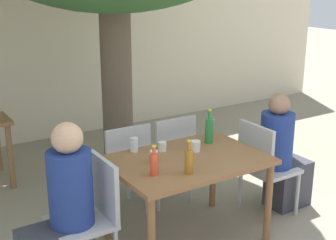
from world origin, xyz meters
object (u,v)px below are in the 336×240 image
(drinking_glass_0, at_px, (134,145))
(drinking_glass_2, at_px, (162,146))
(patio_chair_0, at_px, (91,211))
(drinking_glass_1, at_px, (196,146))
(soda_bottle_0, at_px, (154,164))
(amber_bottle_1, at_px, (189,161))
(patio_chair_2, at_px, (123,164))
(patio_chair_3, at_px, (169,154))
(dining_table_front, at_px, (187,168))
(patio_chair_1, at_px, (264,163))
(green_bottle_2, at_px, (209,130))
(person_seated_0, at_px, (60,215))
(person_seated_1, at_px, (282,159))
(drinking_glass_3, at_px, (154,157))

(drinking_glass_0, relative_size, drinking_glass_2, 1.51)
(patio_chair_0, relative_size, drinking_glass_1, 10.11)
(soda_bottle_0, height_order, drinking_glass_1, soda_bottle_0)
(patio_chair_0, height_order, amber_bottle_1, amber_bottle_1)
(patio_chair_2, xyz_separation_m, patio_chair_3, (0.51, 0.00, 0.00))
(dining_table_front, height_order, patio_chair_1, patio_chair_1)
(amber_bottle_1, bearing_deg, patio_chair_3, 65.75)
(soda_bottle_0, distance_m, green_bottle_2, 0.85)
(patio_chair_1, relative_size, person_seated_0, 0.74)
(person_seated_1, relative_size, soda_bottle_0, 4.94)
(person_seated_0, xyz_separation_m, soda_bottle_0, (0.69, -0.15, 0.30))
(green_bottle_2, xyz_separation_m, drinking_glass_1, (-0.22, -0.11, -0.08))
(patio_chair_1, distance_m, drinking_glass_0, 1.25)
(person_seated_0, relative_size, drinking_glass_1, 13.63)
(patio_chair_2, height_order, drinking_glass_3, patio_chair_2)
(amber_bottle_1, relative_size, drinking_glass_0, 2.21)
(patio_chair_2, xyz_separation_m, soda_bottle_0, (-0.15, -0.82, 0.33))
(person_seated_1, distance_m, drinking_glass_3, 1.42)
(dining_table_front, distance_m, patio_chair_1, 0.88)
(patio_chair_3, relative_size, drinking_glass_0, 7.50)
(person_seated_1, height_order, amber_bottle_1, person_seated_1)
(patio_chair_1, distance_m, drinking_glass_3, 1.19)
(person_seated_1, xyz_separation_m, drinking_glass_3, (-1.39, 0.06, 0.29))
(soda_bottle_0, xyz_separation_m, drinking_glass_1, (0.56, 0.25, -0.05))
(patio_chair_2, distance_m, drinking_glass_1, 0.76)
(patio_chair_0, bearing_deg, green_bottle_2, 99.41)
(drinking_glass_2, distance_m, drinking_glass_3, 0.28)
(drinking_glass_2, bearing_deg, soda_bottle_0, -128.49)
(patio_chair_0, bearing_deg, person_seated_0, -90.00)
(patio_chair_0, relative_size, amber_bottle_1, 3.40)
(dining_table_front, height_order, soda_bottle_0, soda_bottle_0)
(person_seated_1, bearing_deg, amber_bottle_1, 101.78)
(patio_chair_0, relative_size, green_bottle_2, 2.92)
(amber_bottle_1, xyz_separation_m, drinking_glass_0, (-0.13, 0.64, -0.04))
(drinking_glass_2, relative_size, drinking_glass_3, 0.78)
(patio_chair_3, relative_size, drinking_glass_3, 8.81)
(patio_chair_0, xyz_separation_m, soda_bottle_0, (0.46, -0.15, 0.33))
(drinking_glass_0, height_order, drinking_glass_3, drinking_glass_0)
(soda_bottle_0, height_order, drinking_glass_3, soda_bottle_0)
(patio_chair_0, bearing_deg, dining_table_front, 90.00)
(patio_chair_1, bearing_deg, soda_bottle_0, 96.63)
(patio_chair_1, relative_size, drinking_glass_3, 8.81)
(dining_table_front, relative_size, patio_chair_2, 1.38)
(amber_bottle_1, distance_m, drinking_glass_2, 0.53)
(drinking_glass_3, bearing_deg, patio_chair_3, 48.86)
(patio_chair_2, distance_m, drinking_glass_3, 0.68)
(dining_table_front, relative_size, person_seated_1, 1.08)
(green_bottle_2, bearing_deg, patio_chair_1, -22.70)
(patio_chair_3, xyz_separation_m, green_bottle_2, (0.12, -0.47, 0.36))
(amber_bottle_1, distance_m, green_bottle_2, 0.72)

